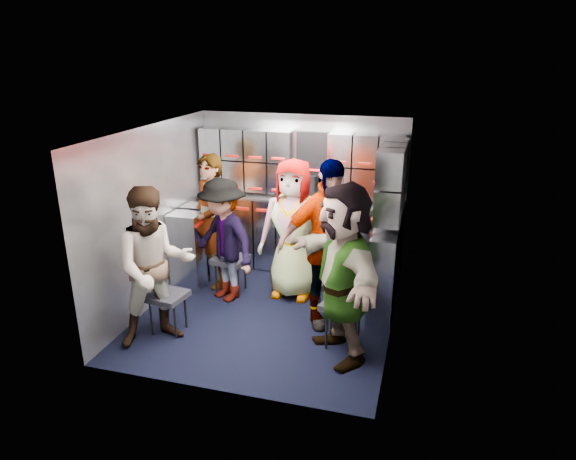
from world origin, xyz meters
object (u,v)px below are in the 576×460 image
(jump_seat_center, at_px, (297,262))
(attendant_arc_a, at_px, (155,267))
(jump_seat_mid_left, at_px, (230,261))
(attendant_arc_d, at_px, (327,245))
(attendant_arc_c, at_px, (293,229))
(attendant_arc_e, at_px, (342,273))
(jump_seat_near_left, at_px, (167,298))
(jump_seat_mid_right, at_px, (329,285))
(attendant_arc_b, at_px, (223,240))
(jump_seat_near_right, at_px, (344,308))
(attendant_standing, at_px, (211,221))

(jump_seat_center, xyz_separation_m, attendant_arc_a, (-1.06, -1.59, 0.47))
(jump_seat_mid_left, bearing_deg, attendant_arc_d, -18.12)
(attendant_arc_c, bearing_deg, attendant_arc_d, -44.63)
(jump_seat_center, height_order, attendant_arc_e, attendant_arc_e)
(jump_seat_near_left, distance_m, jump_seat_mid_left, 1.12)
(jump_seat_center, relative_size, jump_seat_mid_right, 0.97)
(attendant_arc_b, xyz_separation_m, attendant_arc_d, (1.30, -0.25, 0.17))
(attendant_arc_b, distance_m, attendant_arc_d, 1.34)
(jump_seat_center, distance_m, attendant_arc_c, 0.53)
(jump_seat_mid_left, height_order, jump_seat_mid_right, jump_seat_mid_left)
(jump_seat_mid_left, distance_m, attendant_arc_a, 1.36)
(jump_seat_mid_left, height_order, jump_seat_center, jump_seat_mid_left)
(attendant_arc_e, bearing_deg, jump_seat_mid_left, -158.20)
(jump_seat_near_left, xyz_separation_m, jump_seat_near_right, (1.86, 0.25, 0.02))
(jump_seat_near_right, height_order, attendant_arc_b, attendant_arc_b)
(attendant_arc_a, bearing_deg, jump_seat_mid_right, -5.92)
(attendant_arc_b, bearing_deg, attendant_arc_a, -75.57)
(jump_seat_mid_right, bearing_deg, jump_seat_near_right, -65.77)
(attendant_standing, height_order, attendant_arc_d, attendant_arc_d)
(attendant_arc_b, bearing_deg, jump_seat_mid_left, 119.35)
(jump_seat_mid_left, bearing_deg, attendant_arc_b, -90.00)
(jump_seat_center, distance_m, jump_seat_mid_right, 0.78)
(jump_seat_mid_left, relative_size, attendant_arc_d, 0.25)
(jump_seat_mid_left, bearing_deg, attendant_arc_c, 10.49)
(jump_seat_near_right, height_order, attendant_arc_e, attendant_arc_e)
(jump_seat_near_left, distance_m, jump_seat_near_right, 1.87)
(jump_seat_mid_left, xyz_separation_m, attendant_arc_a, (-0.29, -1.26, 0.42))
(jump_seat_near_left, relative_size, jump_seat_mid_right, 1.07)
(attendant_arc_c, bearing_deg, jump_seat_mid_left, -167.32)
(jump_seat_near_right, relative_size, attendant_arc_c, 0.29)
(jump_seat_near_right, xyz_separation_m, attendant_standing, (-1.87, 1.00, 0.43))
(attendant_arc_b, distance_m, attendant_arc_c, 0.84)
(jump_seat_near_left, height_order, attendant_arc_b, attendant_arc_b)
(attendant_arc_e, bearing_deg, jump_seat_near_right, 144.69)
(attendant_arc_a, xyz_separation_m, attendant_arc_b, (0.29, 1.08, -0.08))
(jump_seat_near_left, relative_size, attendant_arc_c, 0.26)
(jump_seat_near_right, bearing_deg, attendant_arc_a, -166.95)
(jump_seat_center, height_order, attendant_arc_c, attendant_arc_c)
(jump_seat_near_left, height_order, attendant_arc_e, attendant_arc_e)
(jump_seat_near_right, height_order, attendant_standing, attendant_standing)
(jump_seat_center, relative_size, attendant_arc_b, 0.27)
(jump_seat_near_left, distance_m, jump_seat_mid_right, 1.80)
(attendant_standing, bearing_deg, attendant_arc_c, 33.36)
(jump_seat_mid_right, relative_size, jump_seat_near_right, 0.85)
(jump_seat_mid_left, relative_size, attendant_standing, 0.27)
(jump_seat_mid_right, distance_m, attendant_arc_a, 1.94)
(jump_seat_mid_right, height_order, attendant_arc_b, attendant_arc_b)
(attendant_arc_b, bearing_deg, jump_seat_center, 62.51)
(attendant_arc_b, bearing_deg, attendant_arc_d, 18.65)
(jump_seat_near_right, relative_size, attendant_arc_a, 0.30)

